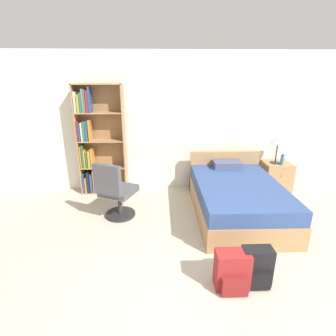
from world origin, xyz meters
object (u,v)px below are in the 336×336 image
Objects in this scene: bookshelf at (95,143)px; table_lamp at (278,141)px; water_bottle at (282,160)px; backpack_red at (232,271)px; backpack_black at (257,267)px; office_chair at (116,192)px; bed at (236,197)px; nightstand at (276,177)px.

bookshelf is 3.39m from table_lamp.
water_bottle reaches higher than backpack_red.
backpack_red is 0.98× the size of backpack_black.
bookshelf is 2.13× the size of office_chair.
water_bottle is 2.67m from backpack_black.
bookshelf is 3.87× the size of table_lamp.
water_bottle reaches higher than backpack_black.
bed is at bearing -21.15° from bookshelf.
office_chair is (0.50, -1.04, -0.53)m from bookshelf.
bed is 4.69× the size of backpack_red.
bed is 10.10× the size of water_bottle.
nightstand is 1.36× the size of backpack_black.
bookshelf reaches higher than nightstand.
nightstand is at bearing 58.60° from backpack_red.
table_lamp is at bearing 64.09° from backpack_black.
office_chair is at bearing -161.99° from table_lamp.
office_chair is 2.20× the size of backpack_black.
table_lamp is at bearing -1.72° from bookshelf.
bookshelf reaches higher than bed.
table_lamp is at bearing 18.01° from office_chair.
bookshelf reaches higher than water_bottle.
table_lamp reaches higher than backpack_red.
bed is (2.43, -0.94, -0.69)m from bookshelf.
table_lamp is 1.21× the size of backpack_black.
table_lamp reaches higher than backpack_black.
office_chair is at bearing -164.17° from water_bottle.
water_bottle is at bearing -79.73° from nightstand.
bed is 2.09× the size of office_chair.
table_lamp is at bearing -163.28° from nightstand.
nightstand reaches higher than backpack_black.
backpack_black is (-1.17, -2.40, -0.81)m from table_lamp.
nightstand is (1.02, 0.86, 0.01)m from bed.
bed is at bearing -144.54° from water_bottle.
bed reaches higher than nightstand.
bed is at bearing 82.37° from backpack_black.
backpack_red is (-1.44, -2.45, -0.81)m from table_lamp.
bed is 3.80× the size of table_lamp.
backpack_black is at bearing -40.45° from office_chair.
bookshelf is 2.69m from bed.
office_chair reaches higher than backpack_red.
nightstand reaches higher than backpack_red.
bookshelf is 3.52m from nightstand.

